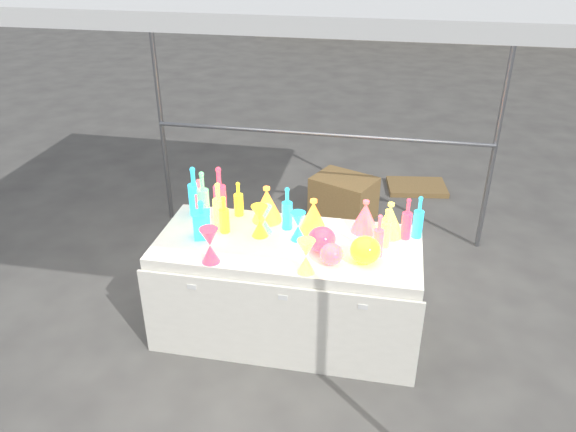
% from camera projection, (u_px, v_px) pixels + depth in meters
% --- Properties ---
extents(ground, '(80.00, 80.00, 0.00)m').
position_uv_depth(ground, '(288.00, 328.00, 4.17)').
color(ground, slate).
rests_on(ground, ground).
extents(display_table, '(1.84, 0.83, 0.75)m').
position_uv_depth(display_table, '(288.00, 288.00, 3.99)').
color(display_table, white).
rests_on(display_table, ground).
extents(cardboard_box_closed, '(0.71, 0.62, 0.43)m').
position_uv_depth(cardboard_box_closed, '(344.00, 198.00, 5.62)').
color(cardboard_box_closed, olive).
rests_on(cardboard_box_closed, ground).
extents(cardboard_box_flat, '(0.69, 0.54, 0.05)m').
position_uv_depth(cardboard_box_flat, '(417.00, 187.00, 6.28)').
color(cardboard_box_flat, olive).
rests_on(cardboard_box_flat, ground).
extents(bottle_0, '(0.08, 0.08, 0.27)m').
position_uv_depth(bottle_0, '(238.00, 199.00, 4.10)').
color(bottle_0, '#CB4713').
rests_on(bottle_0, display_table).
extents(bottle_1, '(0.11, 0.11, 0.38)m').
position_uv_depth(bottle_1, '(194.00, 191.00, 4.08)').
color(bottle_1, '#1A7916').
rests_on(bottle_1, display_table).
extents(bottle_2, '(0.11, 0.11, 0.41)m').
position_uv_depth(bottle_2, '(220.00, 194.00, 4.01)').
color(bottle_2, '#D14C16').
rests_on(bottle_2, display_table).
extents(bottle_3, '(0.09, 0.09, 0.30)m').
position_uv_depth(bottle_3, '(200.00, 198.00, 4.08)').
color(bottle_3, '#2421C2').
rests_on(bottle_3, display_table).
extents(bottle_4, '(0.09, 0.09, 0.35)m').
position_uv_depth(bottle_4, '(219.00, 206.00, 3.91)').
color(bottle_4, '#11626E').
rests_on(bottle_4, display_table).
extents(bottle_5, '(0.09, 0.09, 0.39)m').
position_uv_depth(bottle_5, '(203.00, 197.00, 3.99)').
color(bottle_5, '#BF2693').
rests_on(bottle_5, display_table).
extents(bottle_6, '(0.08, 0.08, 0.28)m').
position_uv_depth(bottle_6, '(224.00, 214.00, 3.88)').
color(bottle_6, '#CB4713').
rests_on(bottle_6, display_table).
extents(bottle_7, '(0.09, 0.09, 0.32)m').
position_uv_depth(bottle_7, '(287.00, 208.00, 3.91)').
color(bottle_7, '#1A7916').
rests_on(bottle_7, display_table).
extents(decanter_2, '(0.15, 0.15, 0.28)m').
position_uv_depth(decanter_2, '(202.00, 219.00, 3.81)').
color(decanter_2, '#1A7916').
rests_on(decanter_2, display_table).
extents(hourglass_0, '(0.13, 0.13, 0.24)m').
position_uv_depth(hourglass_0, '(210.00, 245.00, 3.54)').
color(hourglass_0, '#D14C16').
rests_on(hourglass_0, display_table).
extents(hourglass_2, '(0.14, 0.14, 0.23)m').
position_uv_depth(hourglass_2, '(306.00, 256.00, 3.44)').
color(hourglass_2, '#11626E').
rests_on(hourglass_2, display_table).
extents(hourglass_3, '(0.12, 0.12, 0.20)m').
position_uv_depth(hourglass_3, '(265.00, 219.00, 3.88)').
color(hourglass_3, '#BF2693').
rests_on(hourglass_3, display_table).
extents(hourglass_4, '(0.14, 0.14, 0.23)m').
position_uv_depth(hourglass_4, '(260.00, 221.00, 3.84)').
color(hourglass_4, '#CB4713').
rests_on(hourglass_4, display_table).
extents(hourglass_5, '(0.11, 0.11, 0.21)m').
position_uv_depth(hourglass_5, '(298.00, 226.00, 3.80)').
color(hourglass_5, '#1A7916').
rests_on(hourglass_5, display_table).
extents(globe_0, '(0.24, 0.24, 0.16)m').
position_uv_depth(globe_0, '(365.00, 252.00, 3.56)').
color(globe_0, '#CB4713').
rests_on(globe_0, display_table).
extents(globe_2, '(0.20, 0.20, 0.15)m').
position_uv_depth(globe_2, '(322.00, 241.00, 3.69)').
color(globe_2, '#D14C16').
rests_on(globe_2, display_table).
extents(globe_3, '(0.20, 0.20, 0.12)m').
position_uv_depth(globe_3, '(332.00, 255.00, 3.55)').
color(globe_3, '#2421C2').
rests_on(globe_3, display_table).
extents(lampshade_0, '(0.24, 0.24, 0.26)m').
position_uv_depth(lampshade_0, '(313.00, 217.00, 3.85)').
color(lampshade_0, '#E7F734').
rests_on(lampshade_0, display_table).
extents(lampshade_1, '(0.27, 0.27, 0.26)m').
position_uv_depth(lampshade_1, '(267.00, 204.00, 4.03)').
color(lampshade_1, '#E7F734').
rests_on(lampshade_1, display_table).
extents(lampshade_2, '(0.26, 0.26, 0.24)m').
position_uv_depth(lampshade_2, '(365.00, 216.00, 3.90)').
color(lampshade_2, '#2421C2').
rests_on(lampshade_2, display_table).
extents(lampshade_3, '(0.21, 0.21, 0.24)m').
position_uv_depth(lampshade_3, '(390.00, 219.00, 3.85)').
color(lampshade_3, '#11626E').
rests_on(lampshade_3, display_table).
extents(bottle_8, '(0.09, 0.09, 0.31)m').
position_uv_depth(bottle_8, '(419.00, 217.00, 3.80)').
color(bottle_8, '#1A7916').
rests_on(bottle_8, display_table).
extents(bottle_9, '(0.08, 0.08, 0.30)m').
position_uv_depth(bottle_9, '(407.00, 219.00, 3.79)').
color(bottle_9, '#D14C16').
rests_on(bottle_9, display_table).
extents(bottle_10, '(0.08, 0.08, 0.30)m').
position_uv_depth(bottle_10, '(379.00, 236.00, 3.59)').
color(bottle_10, '#2421C2').
rests_on(bottle_10, display_table).
extents(bottle_11, '(0.08, 0.08, 0.28)m').
position_uv_depth(bottle_11, '(386.00, 228.00, 3.70)').
color(bottle_11, '#11626E').
rests_on(bottle_11, display_table).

